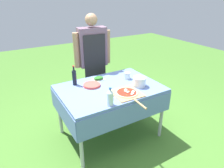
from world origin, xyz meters
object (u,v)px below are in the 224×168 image
(pizza_on_peel, at_px, (127,93))
(plate_stack, at_px, (92,85))
(oil_bottle, at_px, (74,77))
(water_bottle, at_px, (110,97))
(person_cook, at_px, (93,57))
(mixing_tub, at_px, (139,82))
(sauce_jar, at_px, (127,76))
(prep_table, at_px, (110,93))
(herb_container, at_px, (99,78))

(pizza_on_peel, bearing_deg, plate_stack, 125.31)
(oil_bottle, relative_size, water_bottle, 1.26)
(person_cook, bearing_deg, mixing_tub, 108.77)
(plate_stack, distance_m, sauce_jar, 0.57)
(mixing_tub, bearing_deg, prep_table, 154.87)
(plate_stack, bearing_deg, water_bottle, -93.61)
(pizza_on_peel, distance_m, plate_stack, 0.54)
(oil_bottle, relative_size, herb_container, 1.53)
(herb_container, relative_size, plate_stack, 0.77)
(herb_container, relative_size, mixing_tub, 1.05)
(oil_bottle, bearing_deg, mixing_tub, -33.38)
(prep_table, relative_size, person_cook, 0.82)
(oil_bottle, xyz_separation_m, mixing_tub, (0.76, -0.50, -0.05))
(herb_container, distance_m, mixing_tub, 0.62)
(mixing_tub, bearing_deg, pizza_on_peel, -156.86)
(herb_container, bearing_deg, oil_bottle, 178.36)
(oil_bottle, height_order, sauce_jar, oil_bottle)
(prep_table, bearing_deg, sauce_jar, 18.27)
(water_bottle, bearing_deg, plate_stack, 86.39)
(pizza_on_peel, relative_size, mixing_tub, 3.44)
(water_bottle, height_order, mixing_tub, water_bottle)
(plate_stack, bearing_deg, sauce_jar, -3.68)
(herb_container, bearing_deg, person_cook, 73.09)
(sauce_jar, bearing_deg, pizza_on_peel, -123.97)
(prep_table, height_order, herb_container, herb_container)
(person_cook, distance_m, water_bottle, 1.28)
(mixing_tub, height_order, sauce_jar, mixing_tub)
(person_cook, xyz_separation_m, mixing_tub, (0.24, -0.98, -0.14))
(pizza_on_peel, bearing_deg, herb_container, 102.73)
(mixing_tub, bearing_deg, person_cook, 103.50)
(prep_table, height_order, plate_stack, plate_stack)
(oil_bottle, relative_size, mixing_tub, 1.60)
(herb_container, bearing_deg, water_bottle, -106.78)
(prep_table, height_order, pizza_on_peel, pizza_on_peel)
(water_bottle, relative_size, herb_container, 1.22)
(pizza_on_peel, bearing_deg, prep_table, 110.16)
(mixing_tub, bearing_deg, water_bottle, -158.35)
(herb_container, height_order, mixing_tub, mixing_tub)
(pizza_on_peel, relative_size, oil_bottle, 2.15)
(water_bottle, bearing_deg, oil_bottle, 101.53)
(water_bottle, distance_m, plate_stack, 0.58)
(person_cook, xyz_separation_m, plate_stack, (-0.33, -0.65, -0.19))
(person_cook, relative_size, herb_container, 9.15)
(mixing_tub, relative_size, sauce_jar, 1.80)
(person_cook, xyz_separation_m, sauce_jar, (0.24, -0.68, -0.16))
(herb_container, xyz_separation_m, sauce_jar, (0.39, -0.19, 0.02))
(pizza_on_peel, xyz_separation_m, water_bottle, (-0.32, -0.12, 0.09))
(person_cook, relative_size, mixing_tub, 9.57)
(water_bottle, relative_size, plate_stack, 0.94)
(herb_container, relative_size, sauce_jar, 1.88)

